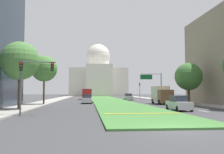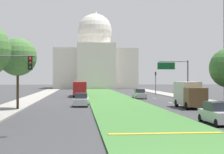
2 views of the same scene
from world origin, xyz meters
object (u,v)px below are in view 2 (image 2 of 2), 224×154
at_px(street_tree_left_mid, 18,57).
at_px(box_truck_delivery, 189,94).
at_px(city_bus, 80,88).
at_px(sedan_lead_stopped, 218,114).
at_px(traffic_light_far_right, 156,80).
at_px(sedan_distant, 140,94).
at_px(sedan_midblock, 81,100).
at_px(capitol_building, 95,61).
at_px(overhead_guide_sign, 177,72).

relative_size(street_tree_left_mid, box_truck_delivery, 1.30).
relative_size(box_truck_delivery, city_bus, 0.58).
bearing_deg(sedan_lead_stopped, traffic_light_far_right, 83.18).
xyz_separation_m(box_truck_delivery, city_bus, (-13.46, 28.28, 0.09)).
bearing_deg(sedan_distant, city_bus, 140.35).
xyz_separation_m(sedan_lead_stopped, box_truck_delivery, (2.46, 14.80, 0.85)).
xyz_separation_m(sedan_lead_stopped, sedan_midblock, (-10.76, 18.50, -0.02)).
distance_m(capitol_building, sedan_midblock, 84.56).
xyz_separation_m(overhead_guide_sign, street_tree_left_mid, (-22.43, -12.98, 1.47)).
bearing_deg(sedan_lead_stopped, sedan_midblock, 120.20).
xyz_separation_m(street_tree_left_mid, sedan_midblock, (7.31, 4.56, -5.28)).
relative_size(sedan_lead_stopped, sedan_distant, 1.01).
bearing_deg(box_truck_delivery, sedan_lead_stopped, -99.43).
xyz_separation_m(capitol_building, sedan_distant, (5.14, -68.13, -9.19)).
height_order(sedan_midblock, box_truck_delivery, box_truck_delivery).
relative_size(capitol_building, sedan_lead_stopped, 6.81).
xyz_separation_m(overhead_guide_sign, sedan_distant, (-4.71, 7.35, -3.80)).
bearing_deg(overhead_guide_sign, city_bus, 133.52).
height_order(overhead_guide_sign, sedan_lead_stopped, overhead_guide_sign).
relative_size(sedan_midblock, city_bus, 0.43).
bearing_deg(sedan_midblock, box_truck_delivery, -15.62).
distance_m(sedan_midblock, sedan_distant, 18.89).
bearing_deg(box_truck_delivery, overhead_guide_sign, 81.13).
bearing_deg(overhead_guide_sign, sedan_lead_stopped, -99.18).
distance_m(sedan_lead_stopped, sedan_distant, 34.27).
relative_size(street_tree_left_mid, sedan_lead_stopped, 1.92).
xyz_separation_m(sedan_midblock, box_truck_delivery, (13.22, -3.70, 0.87)).
bearing_deg(traffic_light_far_right, capitol_building, 102.22).
distance_m(sedan_lead_stopped, sedan_midblock, 21.40).
xyz_separation_m(sedan_midblock, sedan_distant, (10.40, 15.77, 0.00)).
distance_m(sedan_lead_stopped, city_bus, 44.47).
bearing_deg(capitol_building, street_tree_left_mid, -98.09).
relative_size(street_tree_left_mid, sedan_midblock, 1.76).
relative_size(capitol_building, street_tree_left_mid, 3.55).
distance_m(street_tree_left_mid, sedan_midblock, 10.11).
xyz_separation_m(capitol_building, sedan_midblock, (-5.27, -83.89, -9.19)).
relative_size(overhead_guide_sign, street_tree_left_mid, 0.78).
xyz_separation_m(traffic_light_far_right, street_tree_left_mid, (-24.01, -35.67, 2.78)).
bearing_deg(traffic_light_far_right, overhead_guide_sign, -94.00).
bearing_deg(overhead_guide_sign, sedan_midblock, -150.87).
bearing_deg(capitol_building, traffic_light_far_right, -77.78).
distance_m(overhead_guide_sign, city_bus, 22.47).
relative_size(overhead_guide_sign, sedan_distant, 1.52).
height_order(sedan_midblock, sedan_distant, sedan_distant).
bearing_deg(traffic_light_far_right, sedan_distant, -112.32).
distance_m(traffic_light_far_right, sedan_distant, 16.77).
xyz_separation_m(overhead_guide_sign, sedan_midblock, (-15.11, -8.42, -3.81)).
bearing_deg(sedan_midblock, traffic_light_far_right, 61.77).
relative_size(traffic_light_far_right, overhead_guide_sign, 0.80).
height_order(capitol_building, city_bus, capitol_building).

